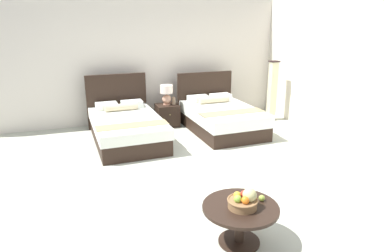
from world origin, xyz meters
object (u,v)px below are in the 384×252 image
bed_near_window (126,127)px  floor_lamp_corner (272,91)px  bed_near_corner (221,117)px  vase (174,101)px  coffee_table (240,215)px  loose_apple (262,198)px  fruit_bowl (244,201)px  table_lamp (167,93)px  nightstand (167,115)px

bed_near_window → floor_lamp_corner: (3.58, 0.38, 0.42)m
bed_near_window → bed_near_corner: (2.08, -0.01, 0.01)m
vase → coffee_table: bearing=-97.0°
bed_near_window → vase: bed_near_window is taller
coffee_table → vase: bearing=83.0°
bed_near_corner → loose_apple: bed_near_corner is taller
fruit_bowl → loose_apple: 0.27m
table_lamp → coffee_table: size_ratio=0.54×
table_lamp → bed_near_corner: bearing=-36.4°
table_lamp → vase: 0.24m
vase → floor_lamp_corner: (2.38, -0.30, 0.13)m
nightstand → floor_lamp_corner: floor_lamp_corner is taller
table_lamp → vase: bearing=-22.0°
coffee_table → fruit_bowl: bearing=-67.8°
bed_near_corner → floor_lamp_corner: size_ratio=1.45×
bed_near_corner → coffee_table: bearing=-110.6°
bed_near_window → loose_apple: size_ratio=32.21×
bed_near_corner → loose_apple: size_ratio=29.83×
bed_near_corner → vase: 1.15m
bed_near_corner → nightstand: bearing=144.3°
bed_near_corner → coffee_table: bed_near_corner is taller
vase → bed_near_corner: bearing=-38.4°
table_lamp → coffee_table: 4.59m
vase → fruit_bowl: (-0.54, -4.53, -0.05)m
coffee_table → loose_apple: loose_apple is taller
bed_near_window → bed_near_corner: bed_near_window is taller
loose_apple → vase: bearing=86.4°
bed_near_window → vase: (1.20, 0.69, 0.29)m
coffee_table → table_lamp: bearing=85.0°
bed_near_window → loose_apple: (0.92, -3.78, 0.19)m
vase → loose_apple: (-0.28, -4.47, -0.10)m
nightstand → coffee_table: 4.55m
loose_apple → fruit_bowl: bearing=-166.6°
vase → fruit_bowl: fruit_bowl is taller
bed_near_corner → table_lamp: bed_near_corner is taller
fruit_bowl → table_lamp: bearing=85.2°
fruit_bowl → loose_apple: size_ratio=4.74×
table_lamp → fruit_bowl: bearing=-94.8°
bed_near_window → table_lamp: bed_near_window is taller
table_lamp → loose_apple: bearing=-91.7°
floor_lamp_corner → loose_apple: bearing=-122.5°
vase → table_lamp: bearing=158.0°
bed_near_corner → table_lamp: bearing=143.6°
coffee_table → bed_near_window: bearing=99.7°
table_lamp → loose_apple: size_ratio=6.45×
bed_near_corner → floor_lamp_corner: 1.60m
vase → coffee_table: vase is taller
nightstand → coffee_table: size_ratio=0.60×
bed_near_corner → bed_near_window: bearing=179.8°
bed_near_window → fruit_bowl: bed_near_window is taller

